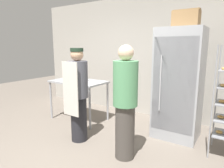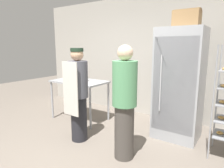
{
  "view_description": "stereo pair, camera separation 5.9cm",
  "coord_description": "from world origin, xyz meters",
  "px_view_note": "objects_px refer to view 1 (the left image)",
  "views": [
    {
      "loc": [
        1.8,
        -1.92,
        1.61
      ],
      "look_at": [
        0.01,
        0.83,
        0.99
      ],
      "focal_mm": 32.0,
      "sensor_mm": 36.0,
      "label": 1
    },
    {
      "loc": [
        1.85,
        -1.89,
        1.61
      ],
      "look_at": [
        0.01,
        0.83,
        0.99
      ],
      "focal_mm": 32.0,
      "sensor_mm": 36.0,
      "label": 2
    }
  ],
  "objects_px": {
    "refrigerator": "(178,84)",
    "person_baker": "(78,94)",
    "person_customer": "(125,102)",
    "donut_box": "(79,79)",
    "cardboard_storage_box": "(186,19)",
    "blender_pitcher": "(66,74)"
  },
  "relations": [
    {
      "from": "refrigerator",
      "to": "person_baker",
      "type": "relative_size",
      "value": 1.21
    },
    {
      "from": "refrigerator",
      "to": "person_customer",
      "type": "bearing_deg",
      "value": -110.46
    },
    {
      "from": "donut_box",
      "to": "person_baker",
      "type": "xyz_separation_m",
      "value": [
        0.61,
        -0.71,
        -0.1
      ]
    },
    {
      "from": "donut_box",
      "to": "person_customer",
      "type": "bearing_deg",
      "value": -25.99
    },
    {
      "from": "cardboard_storage_box",
      "to": "person_baker",
      "type": "bearing_deg",
      "value": -143.12
    },
    {
      "from": "cardboard_storage_box",
      "to": "person_baker",
      "type": "xyz_separation_m",
      "value": [
        -1.42,
        -1.07,
        -1.23
      ]
    },
    {
      "from": "refrigerator",
      "to": "blender_pitcher",
      "type": "bearing_deg",
      "value": -174.39
    },
    {
      "from": "blender_pitcher",
      "to": "person_baker",
      "type": "xyz_separation_m",
      "value": [
        1.15,
        -0.85,
        -0.16
      ]
    },
    {
      "from": "refrigerator",
      "to": "blender_pitcher",
      "type": "distance_m",
      "value": 2.52
    },
    {
      "from": "refrigerator",
      "to": "person_customer",
      "type": "distance_m",
      "value": 1.22
    },
    {
      "from": "blender_pitcher",
      "to": "person_baker",
      "type": "distance_m",
      "value": 1.43
    },
    {
      "from": "blender_pitcher",
      "to": "person_customer",
      "type": "height_order",
      "value": "person_customer"
    },
    {
      "from": "refrigerator",
      "to": "person_baker",
      "type": "bearing_deg",
      "value": -141.16
    },
    {
      "from": "person_baker",
      "to": "person_customer",
      "type": "bearing_deg",
      "value": -2.64
    },
    {
      "from": "person_baker",
      "to": "person_customer",
      "type": "height_order",
      "value": "person_customer"
    },
    {
      "from": "donut_box",
      "to": "refrigerator",
      "type": "bearing_deg",
      "value": 10.95
    },
    {
      "from": "refrigerator",
      "to": "person_customer",
      "type": "xyz_separation_m",
      "value": [
        -0.42,
        -1.14,
        -0.13
      ]
    },
    {
      "from": "donut_box",
      "to": "blender_pitcher",
      "type": "distance_m",
      "value": 0.55
    },
    {
      "from": "blender_pitcher",
      "to": "person_customer",
      "type": "distance_m",
      "value": 2.27
    },
    {
      "from": "cardboard_storage_box",
      "to": "person_baker",
      "type": "distance_m",
      "value": 2.16
    },
    {
      "from": "donut_box",
      "to": "blender_pitcher",
      "type": "bearing_deg",
      "value": 165.62
    },
    {
      "from": "person_customer",
      "to": "donut_box",
      "type": "bearing_deg",
      "value": 154.01
    }
  ]
}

